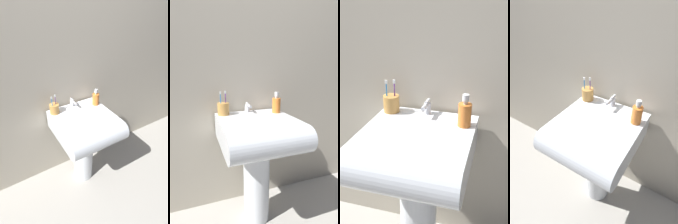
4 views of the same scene
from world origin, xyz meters
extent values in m
plane|color=#ADA89E|center=(0.00, 0.00, 0.00)|extent=(6.00, 6.00, 0.00)
cube|color=#B7AD99|center=(0.00, 0.29, 1.20)|extent=(5.00, 0.05, 2.40)
cylinder|color=white|center=(0.00, 0.00, 0.33)|extent=(0.20, 0.20, 0.65)
cube|color=white|center=(0.00, 0.00, 0.74)|extent=(0.52, 0.49, 0.18)
cylinder|color=white|center=(0.00, -0.24, 0.74)|extent=(0.52, 0.18, 0.18)
cylinder|color=silver|center=(-0.01, 0.20, 0.86)|extent=(0.04, 0.04, 0.06)
cylinder|color=silver|center=(-0.01, 0.16, 0.89)|extent=(0.02, 0.09, 0.02)
cube|color=silver|center=(-0.01, 0.20, 0.90)|extent=(0.01, 0.06, 0.01)
cylinder|color=#D19347|center=(-0.20, 0.17, 0.87)|extent=(0.09, 0.09, 0.09)
cylinder|color=#338CD8|center=(-0.22, 0.16, 0.92)|extent=(0.01, 0.01, 0.14)
cube|color=white|center=(-0.22, 0.16, 1.00)|extent=(0.01, 0.01, 0.02)
cylinder|color=purple|center=(-0.18, 0.18, 0.92)|extent=(0.01, 0.01, 0.15)
cube|color=white|center=(-0.18, 0.18, 1.00)|extent=(0.01, 0.01, 0.02)
cylinder|color=orange|center=(0.20, 0.11, 0.89)|extent=(0.06, 0.06, 0.12)
cylinder|color=silver|center=(0.20, 0.11, 0.95)|extent=(0.02, 0.02, 0.01)
cylinder|color=silver|center=(0.20, 0.11, 0.98)|extent=(0.03, 0.03, 0.03)
camera|label=1|loc=(-0.64, -1.11, 1.74)|focal=28.00mm
camera|label=2|loc=(-0.41, -1.10, 1.17)|focal=28.00mm
camera|label=3|loc=(0.36, -1.12, 1.45)|focal=45.00mm
camera|label=4|loc=(0.44, -0.75, 1.54)|focal=28.00mm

